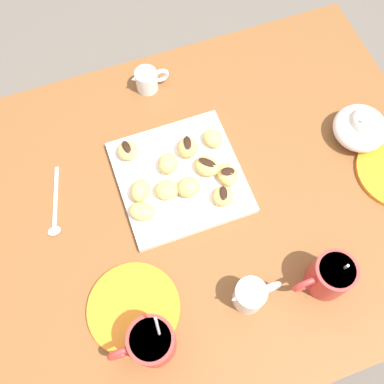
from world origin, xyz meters
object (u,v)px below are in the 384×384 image
Objects in this scene: coffee_mug_red_right at (151,342)px; beignet_0 at (207,166)px; beignet_8 at (140,190)px; ice_cream_bowl at (361,127)px; cream_pitcher_white at (251,295)px; saucer_orange_right at (134,309)px; pastry_plate_square at (180,177)px; beignet_7 at (167,190)px; beignet_10 at (223,196)px; beignet_6 at (168,163)px; beignet_2 at (142,211)px; beignet_9 at (189,187)px; dining_table at (198,223)px; coffee_mug_red_left at (330,276)px; beignet_3 at (188,147)px; beignet_1 at (128,151)px; beignet_4 at (227,175)px; beignet_5 at (213,138)px; chocolate_sauce_pitcher at (147,79)px.

coffee_mug_red_right reaches higher than beignet_0.
ice_cream_bowl is at bearing 177.83° from beignet_8.
cream_pitcher_white is 0.57× the size of saucer_orange_right.
beignet_7 is (0.04, 0.03, 0.02)m from pastry_plate_square.
ice_cream_bowl is 0.35m from beignet_10.
beignet_0 is 1.12× the size of beignet_7.
saucer_orange_right is 3.53× the size of beignet_8.
ice_cream_bowl is 2.47× the size of beignet_6.
beignet_2 is at bearing -58.80° from cream_pitcher_white.
beignet_0 is at bearing 156.19° from beignet_6.
beignet_7 is 0.12m from beignet_10.
saucer_orange_right is at bearing 53.17° from pastry_plate_square.
saucer_orange_right is 3.72× the size of beignet_6.
beignet_10 reaches higher than pastry_plate_square.
ice_cream_bowl is at bearing -178.92° from beignet_9.
ice_cream_bowl reaches higher than dining_table.
beignet_7 is at bearing -73.20° from cream_pitcher_white.
coffee_mug_red_left reaches higher than pastry_plate_square.
cream_pitcher_white is 2.20× the size of beignet_3.
beignet_2 is (0.52, 0.02, -0.01)m from ice_cream_bowl.
beignet_1 is 0.93× the size of beignet_7.
coffee_mug_red_left is 0.36m from ice_cream_bowl.
beignet_2 is at bearing -103.30° from coffee_mug_red_right.
pastry_plate_square is 0.12m from beignet_2.
beignet_2 is 1.13× the size of beignet_6.
beignet_10 is at bearing -97.25° from cream_pitcher_white.
ice_cream_bowl is at bearing -154.24° from coffee_mug_red_right.
beignet_1 is at bearing -44.22° from pastry_plate_square.
dining_table is at bearing -54.35° from coffee_mug_red_left.
dining_table is 10.48× the size of cream_pitcher_white.
beignet_8 is at bearing 26.53° from beignet_3.
beignet_4 is 1.12× the size of beignet_5.
beignet_6 is at bearing 140.58° from beignet_1.
pastry_plate_square is 0.10m from beignet_8.
beignet_5 reaches higher than pastry_plate_square.
pastry_plate_square is 2.53× the size of cream_pitcher_white.
beignet_1 is (-0.09, -0.32, 0.03)m from saucer_orange_right.
beignet_3 is at bearing -12.32° from ice_cream_bowl.
cream_pitcher_white is 1.90× the size of beignet_4.
coffee_mug_red_left is 0.15m from cream_pitcher_white.
beignet_6 is (0.11, -0.07, 0.00)m from beignet_4.
beignet_8 is at bearing -46.24° from coffee_mug_red_left.
ice_cream_bowl is (-0.40, -0.03, 0.16)m from dining_table.
cream_pitcher_white is (-0.04, 0.29, 0.03)m from pastry_plate_square.
beignet_6 is at bearing -52.95° from beignet_10.
beignet_6 is (0.43, -0.06, -0.01)m from ice_cream_bowl.
ice_cream_bowl is (-0.38, -0.26, -0.00)m from cream_pitcher_white.
beignet_10 is (-0.06, 0.34, 0.00)m from chocolate_sauce_pitcher.
beignet_9 is at bearing 1.08° from ice_cream_bowl.
beignet_6 reaches higher than beignet_0.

